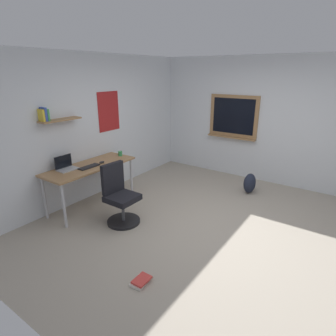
{
  "coord_description": "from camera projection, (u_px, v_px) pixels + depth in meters",
  "views": [
    {
      "loc": [
        -3.49,
        -1.65,
        2.28
      ],
      "look_at": [
        -0.12,
        0.72,
        0.85
      ],
      "focal_mm": 29.94,
      "sensor_mm": 36.0,
      "label": 1
    }
  ],
  "objects": [
    {
      "name": "coffee_mug",
      "position": [
        120.0,
        153.0,
        5.31
      ],
      "size": [
        0.08,
        0.08,
        0.09
      ],
      "primitive_type": "cylinder",
      "color": "#338C4C",
      "rests_on": "desk"
    },
    {
      "name": "backpack",
      "position": [
        250.0,
        183.0,
        5.5
      ],
      "size": [
        0.32,
        0.22,
        0.39
      ],
      "primitive_type": "ellipsoid",
      "color": "#1E2333",
      "rests_on": "ground"
    },
    {
      "name": "office_chair",
      "position": [
        120.0,
        198.0,
        4.37
      ],
      "size": [
        0.52,
        0.52,
        0.95
      ],
      "color": "black",
      "rests_on": "ground"
    },
    {
      "name": "desk",
      "position": [
        90.0,
        169.0,
        4.82
      ],
      "size": [
        1.62,
        0.62,
        0.75
      ],
      "color": "#997047",
      "rests_on": "ground"
    },
    {
      "name": "book_stack_on_floor",
      "position": [
        141.0,
        281.0,
        3.17
      ],
      "size": [
        0.23,
        0.18,
        0.06
      ],
      "color": "silver",
      "rests_on": "ground"
    },
    {
      "name": "wall_right",
      "position": [
        266.0,
        121.0,
        5.82
      ],
      "size": [
        0.22,
        5.0,
        2.6
      ],
      "color": "silver",
      "rests_on": "ground"
    },
    {
      "name": "keyboard",
      "position": [
        89.0,
        167.0,
        4.69
      ],
      "size": [
        0.37,
        0.13,
        0.02
      ],
      "primitive_type": "cube",
      "color": "black",
      "rests_on": "desk"
    },
    {
      "name": "ground_plane",
      "position": [
        210.0,
        226.0,
        4.34
      ],
      "size": [
        5.2,
        5.2,
        0.0
      ],
      "primitive_type": "plane",
      "color": "#9E9384",
      "rests_on": "ground"
    },
    {
      "name": "computer_mouse",
      "position": [
        102.0,
        162.0,
        4.9
      ],
      "size": [
        0.1,
        0.06,
        0.03
      ],
      "primitive_type": "ellipsoid",
      "color": "#262628",
      "rests_on": "desk"
    },
    {
      "name": "wall_back",
      "position": [
        96.0,
        126.0,
        5.24
      ],
      "size": [
        5.0,
        0.3,
        2.6
      ],
      "color": "silver",
      "rests_on": "ground"
    },
    {
      "name": "laptop",
      "position": [
        66.0,
        166.0,
        4.57
      ],
      "size": [
        0.31,
        0.21,
        0.23
      ],
      "color": "#ADAFB5",
      "rests_on": "desk"
    }
  ]
}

